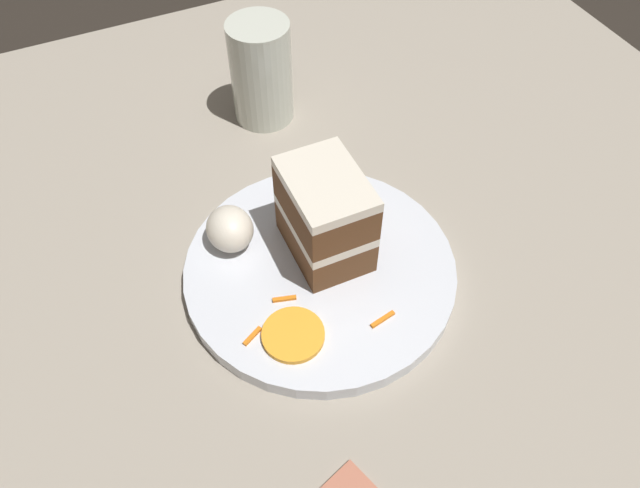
% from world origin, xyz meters
% --- Properties ---
extents(ground_plane, '(6.00, 6.00, 0.00)m').
position_xyz_m(ground_plane, '(0.00, 0.00, 0.00)').
color(ground_plane, black).
rests_on(ground_plane, ground).
extents(dining_table, '(1.05, 1.06, 0.02)m').
position_xyz_m(dining_table, '(0.00, 0.00, 0.01)').
color(dining_table, gray).
rests_on(dining_table, ground).
extents(plate, '(0.26, 0.26, 0.02)m').
position_xyz_m(plate, '(-0.01, -0.03, 0.03)').
color(plate, silver).
rests_on(plate, dining_table).
extents(cake_slice, '(0.09, 0.07, 0.10)m').
position_xyz_m(cake_slice, '(-0.02, -0.01, 0.09)').
color(cake_slice, brown).
rests_on(cake_slice, plate).
extents(cream_dollop, '(0.05, 0.05, 0.04)m').
position_xyz_m(cream_dollop, '(-0.07, -0.09, 0.06)').
color(cream_dollop, silver).
rests_on(cream_dollop, plate).
extents(orange_garnish, '(0.06, 0.06, 0.01)m').
position_xyz_m(orange_garnish, '(0.06, -0.08, 0.04)').
color(orange_garnish, orange).
rests_on(orange_garnish, plate).
extents(carrot_shreds_scatter, '(0.16, 0.18, 0.00)m').
position_xyz_m(carrot_shreds_scatter, '(0.01, -0.03, 0.04)').
color(carrot_shreds_scatter, orange).
rests_on(carrot_shreds_scatter, plate).
extents(drinking_glass, '(0.07, 0.07, 0.12)m').
position_xyz_m(drinking_glass, '(-0.26, 0.02, 0.08)').
color(drinking_glass, beige).
rests_on(drinking_glass, dining_table).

